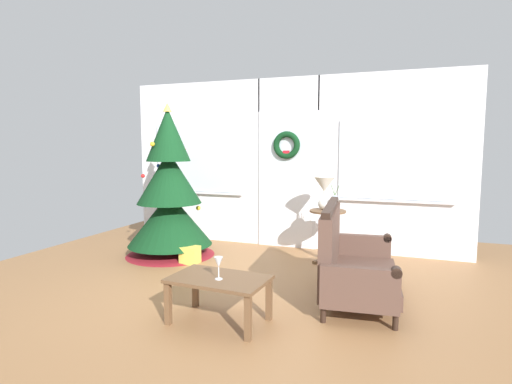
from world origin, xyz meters
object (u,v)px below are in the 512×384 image
table_lamp (324,188)px  coffee_table (219,284)px  side_table (327,225)px  settee_sofa (349,262)px  flower_vase (335,202)px  christmas_tree (169,198)px  gift_box (190,255)px  wine_glass (219,263)px

table_lamp → coffee_table: size_ratio=0.51×
coffee_table → side_table: bearing=77.1°
settee_sofa → flower_vase: size_ratio=4.19×
settee_sofa → coffee_table: 1.38m
table_lamp → flower_vase: table_lamp is taller
christmas_tree → gift_box: size_ratio=9.45×
coffee_table → wine_glass: size_ratio=4.46×
christmas_tree → wine_glass: bearing=-48.5°
christmas_tree → gift_box: (0.47, -0.28, -0.70)m
settee_sofa → side_table: (-0.46, 1.30, 0.11)m
table_lamp → flower_vase: size_ratio=1.26×
settee_sofa → gift_box: (-2.13, 0.55, -0.26)m
coffee_table → gift_box: 1.92m
gift_box → christmas_tree: bearing=149.3°
side_table → coffee_table: (-0.52, -2.27, -0.15)m
side_table → flower_vase: bearing=-31.0°
christmas_tree → settee_sofa: bearing=-17.8°
side_table → flower_vase: (0.10, -0.06, 0.32)m
flower_vase → wine_glass: size_ratio=1.79×
coffee_table → wine_glass: (0.02, -0.05, 0.20)m
side_table → wine_glass: size_ratio=3.52×
settee_sofa → coffee_table: bearing=-135.5°
gift_box → flower_vase: bearing=21.1°
coffee_table → christmas_tree: bearing=131.9°
settee_sofa → coffee_table: size_ratio=1.69×
side_table → table_lamp: 0.49m
christmas_tree → side_table: (2.14, 0.46, -0.32)m
christmas_tree → coffee_table: (1.62, -1.80, -0.47)m
settee_sofa → wine_glass: settee_sofa is taller
flower_vase → table_lamp: bearing=148.0°
flower_vase → wine_glass: 2.35m
flower_vase → wine_glass: flower_vase is taller
settee_sofa → gift_box: size_ratio=6.53×
coffee_table → wine_glass: wine_glass is taller
side_table → coffee_table: size_ratio=0.79×
flower_vase → gift_box: 2.02m
settee_sofa → table_lamp: table_lamp is taller
christmas_tree → side_table: 2.21m
flower_vase → coffee_table: bearing=-105.7°
christmas_tree → settee_sofa: size_ratio=1.45×
side_table → wine_glass: bearing=-102.2°
side_table → gift_box: side_table is taller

